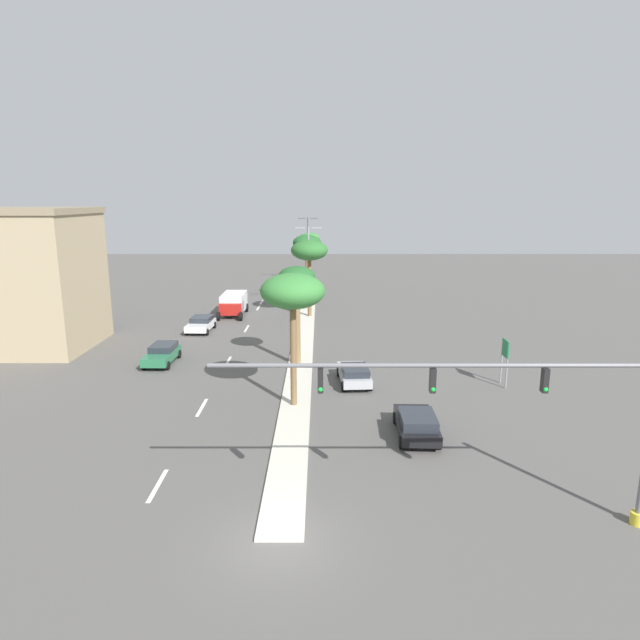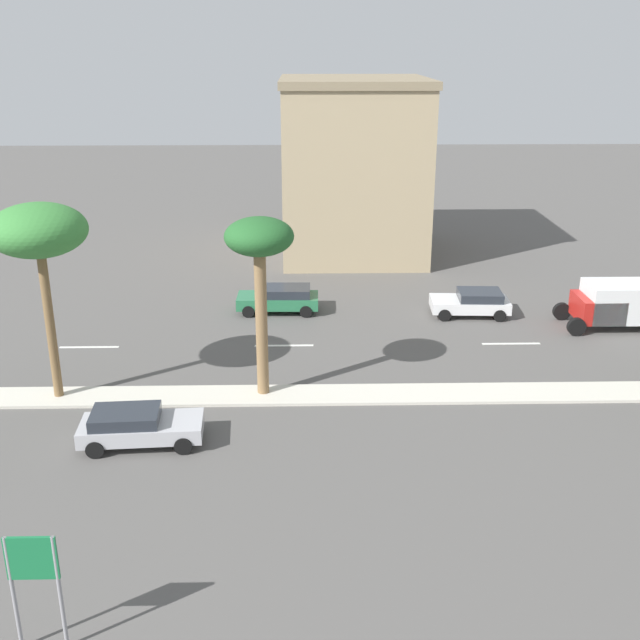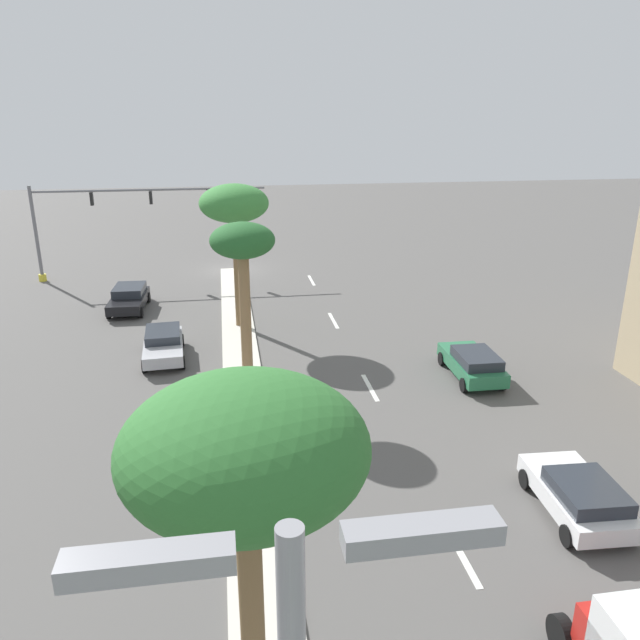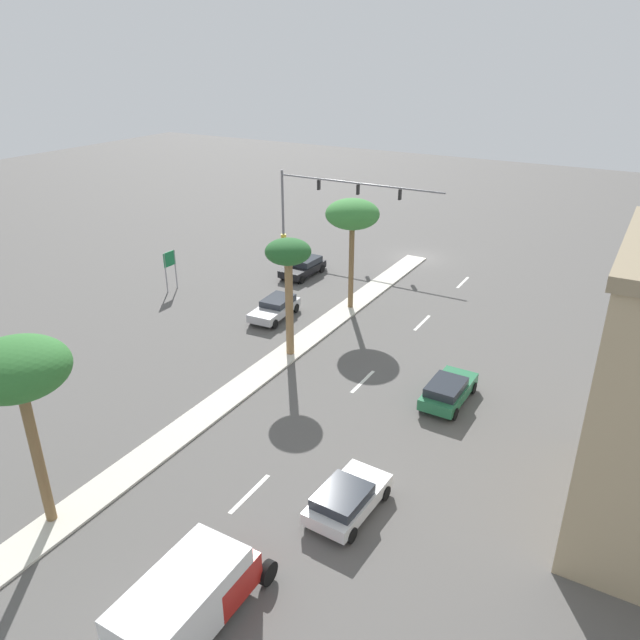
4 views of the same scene
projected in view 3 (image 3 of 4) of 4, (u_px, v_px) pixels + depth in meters
ground_plane at (248, 432)px, 23.56m from camera, size 160.00×160.00×0.00m
median_curb at (260, 562)px, 16.75m from camera, size 1.80×65.38×0.12m
lane_stripe_right at (311, 280)px, 44.39m from camera, size 0.20×2.80×0.01m
lane_stripe_rear at (333, 321)px, 35.98m from camera, size 0.20×2.80×0.01m
lane_stripe_leading at (370, 387)px, 27.35m from camera, size 0.20×2.80×0.01m
lane_stripe_inboard at (460, 553)px, 17.17m from camera, size 0.20×2.80×0.01m
traffic_signal_gantry at (98, 218)px, 43.43m from camera, size 16.35×0.53×6.75m
palm_tree_center at (234, 205)px, 32.74m from camera, size 3.71×3.71×7.88m
palm_tree_near at (243, 250)px, 25.20m from camera, size 2.68×2.68×7.28m
palm_tree_outboard at (245, 455)px, 9.16m from camera, size 3.78×3.78×7.91m
sedan_green_outboard at (473, 363)px, 28.10m from camera, size 2.05×4.34×1.38m
sedan_white_rear at (579, 495)px, 18.54m from camera, size 2.28×4.15×1.34m
sedan_black_far at (129, 298)px, 37.76m from camera, size 2.20×4.46×1.39m
sedan_silver_center at (163, 344)px, 30.44m from camera, size 2.22×4.45×1.31m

